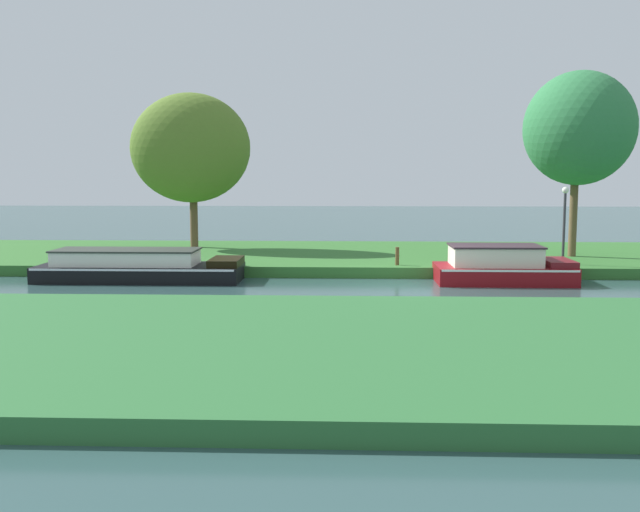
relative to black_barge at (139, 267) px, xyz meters
name	(u,v)px	position (x,y,z in m)	size (l,w,h in m)	color
ground_plane	(411,288)	(9.44, -1.20, -0.48)	(120.00, 120.00, 0.00)	#2D4C4A
riverbank_far	(396,257)	(9.44, 5.80, -0.28)	(72.00, 10.00, 0.40)	#31692B
riverbank_near	(449,348)	(9.44, -10.20, -0.28)	(72.00, 10.00, 0.40)	#2C6633
black_barge	(139,267)	(0.00, 0.00, 0.00)	(7.13, 2.24, 1.11)	black
maroon_narrowboat	(502,267)	(12.69, 0.00, 0.07)	(4.62, 2.27, 1.31)	maroon
willow_tree_left	(190,148)	(0.31, 7.21, 4.40)	(5.38, 3.25, 6.93)	brown
willow_tree_centre	(579,129)	(16.50, 4.38, 5.05)	(4.32, 4.53, 7.39)	brown
lamp_post	(564,216)	(15.35, 2.03, 1.73)	(0.24, 0.24, 2.87)	#333338
mooring_post_near	(397,256)	(9.17, 1.51, 0.25)	(0.14, 0.14, 0.67)	brown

